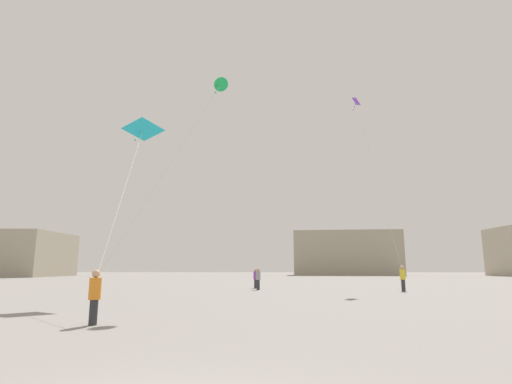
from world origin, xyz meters
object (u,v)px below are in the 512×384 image
person_in_orange (95,294)px  kite_emerald_diamond (219,87)px  person_in_purple (256,277)px  person_in_yellow (403,277)px  kite_violet_delta (358,106)px  building_centre_hall (346,253)px  person_in_grey (258,278)px  kite_cyan_delta (143,130)px

person_in_orange → kite_emerald_diamond: (2.56, 7.03, 9.84)m
person_in_purple → person_in_yellow: bearing=-140.3°
person_in_purple → kite_emerald_diamond: size_ratio=0.16×
kite_violet_delta → kite_emerald_diamond: size_ratio=1.50×
person_in_orange → building_centre_hall: (21.18, 82.72, 4.07)m
kite_emerald_diamond → person_in_grey: bearing=83.6°
person_in_grey → kite_violet_delta: 17.09m
person_in_yellow → kite_cyan_delta: (-16.44, -9.08, 8.21)m
person_in_purple → kite_violet_delta: 17.17m
kite_cyan_delta → kite_emerald_diamond: 5.19m
person_in_orange → person_in_grey: bearing=85.8°
kite_violet_delta → building_centre_hall: bearing=82.0°
person_in_grey → person_in_yellow: 10.59m
building_centre_hall → person_in_orange: bearing=-104.4°
kite_emerald_diamond → person_in_yellow: bearing=43.0°
person_in_purple → kite_cyan_delta: bearing=125.5°
person_in_yellow → kite_violet_delta: size_ratio=0.12×
person_in_orange → person_in_purple: 22.22m
kite_emerald_diamond → building_centre_hall: 78.17m
person_in_purple → kite_violet_delta: (8.94, -0.38, 14.65)m
person_in_yellow → kite_violet_delta: 15.05m
person_in_orange → person_in_purple: bearing=87.9°
person_in_grey → building_centre_hall: bearing=-109.0°
person_in_orange → person_in_yellow: (14.47, 18.13, 0.11)m
person_in_purple → kite_cyan_delta: kite_cyan_delta is taller
person_in_grey → kite_emerald_diamond: kite_emerald_diamond is taller
kite_violet_delta → kite_cyan_delta: bearing=-139.3°
kite_emerald_diamond → person_in_purple: bearing=85.9°
person_in_orange → kite_cyan_delta: 12.45m
person_in_yellow → kite_emerald_diamond: 18.96m
person_in_yellow → building_centre_hall: size_ratio=0.07×
person_in_orange → kite_violet_delta: bearing=67.1°
person_in_purple → kite_emerald_diamond: kite_emerald_diamond is taller
person_in_yellow → person_in_grey: bearing=130.1°
person_in_orange → person_in_yellow: size_ratio=0.89×
person_in_orange → person_in_yellow: bearing=58.7°
kite_violet_delta → person_in_yellow: bearing=-60.9°
person_in_purple → kite_emerald_diamond: 17.89m
person_in_yellow → person_in_purple: (-10.83, 3.80, -0.12)m
person_in_orange → kite_cyan_delta: bearing=109.6°
kite_cyan_delta → kite_emerald_diamond: (4.53, -2.02, 1.51)m
kite_violet_delta → building_centre_hall: 62.68m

